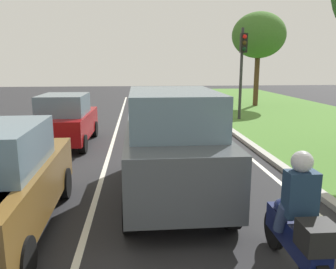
% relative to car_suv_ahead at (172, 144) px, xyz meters
% --- Properties ---
extents(ground_plane, '(60.00, 60.00, 0.00)m').
position_rel_car_suv_ahead_xyz_m(ground_plane, '(-0.93, 5.82, -1.17)').
color(ground_plane, '#262628').
extents(lane_line_center, '(0.12, 32.00, 0.01)m').
position_rel_car_suv_ahead_xyz_m(lane_line_center, '(-1.63, 5.82, -1.16)').
color(lane_line_center, silver).
rests_on(lane_line_center, ground).
extents(lane_line_right_edge, '(0.12, 32.00, 0.01)m').
position_rel_car_suv_ahead_xyz_m(lane_line_right_edge, '(2.67, 5.82, -1.16)').
color(lane_line_right_edge, silver).
rests_on(lane_line_right_edge, ground).
extents(curb_right, '(0.24, 48.00, 0.12)m').
position_rel_car_suv_ahead_xyz_m(curb_right, '(3.17, 5.82, -1.11)').
color(curb_right, '#9E9B93').
rests_on(curb_right, ground).
extents(car_suv_ahead, '(1.97, 4.50, 2.28)m').
position_rel_car_suv_ahead_xyz_m(car_suv_ahead, '(0.00, 0.00, 0.00)').
color(car_suv_ahead, '#474C51').
rests_on(car_suv_ahead, ground).
extents(car_hatchback_far, '(1.80, 3.74, 1.78)m').
position_rel_car_suv_ahead_xyz_m(car_hatchback_far, '(-3.18, 5.04, -0.28)').
color(car_hatchback_far, maroon).
rests_on(car_hatchback_far, ground).
extents(motorcycle, '(0.41, 1.90, 1.01)m').
position_rel_car_suv_ahead_xyz_m(motorcycle, '(1.35, -2.96, -0.60)').
color(motorcycle, '#0C143F').
rests_on(motorcycle, ground).
extents(rider_person, '(0.50, 0.40, 1.16)m').
position_rel_car_suv_ahead_xyz_m(rider_person, '(1.35, -2.91, 0.02)').
color(rider_person, '#192D47').
rests_on(rider_person, ground).
extents(traffic_light_near_right, '(0.32, 0.50, 4.47)m').
position_rel_car_suv_ahead_xyz_m(traffic_light_near_right, '(4.37, 9.51, 1.85)').
color(traffic_light_near_right, '#2D2D2D').
rests_on(traffic_light_near_right, ground).
extents(tree_roadside_far, '(3.38, 3.38, 5.98)m').
position_rel_car_suv_ahead_xyz_m(tree_roadside_far, '(7.05, 14.97, 3.35)').
color(tree_roadside_far, '#4C331E').
rests_on(tree_roadside_far, ground).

